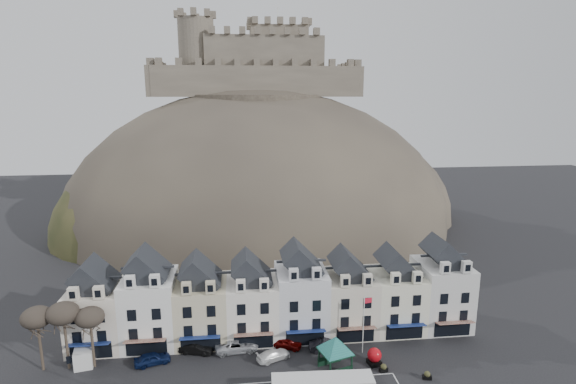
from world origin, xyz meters
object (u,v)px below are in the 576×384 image
at_px(white_van, 85,352).
at_px(car_silver, 237,345).
at_px(car_charcoal, 326,345).
at_px(flagpole, 364,321).
at_px(bus_shelter, 335,344).
at_px(car_maroon, 287,343).
at_px(car_navy, 152,359).
at_px(car_white, 274,355).
at_px(red_buoy, 374,356).
at_px(car_black, 196,348).

height_order(white_van, car_silver, white_van).
bearing_deg(car_charcoal, white_van, 86.14).
relative_size(flagpole, car_silver, 1.41).
bearing_deg(bus_shelter, car_silver, 137.93).
distance_m(bus_shelter, car_maroon, 8.18).
distance_m(car_navy, car_white, 15.02).
distance_m(red_buoy, car_silver, 17.62).
height_order(car_navy, car_white, car_navy).
xyz_separation_m(car_navy, car_black, (5.20, 1.78, -0.04)).
distance_m(bus_shelter, red_buoy, 5.66).
bearing_deg(bus_shelter, car_black, 145.08).
distance_m(red_buoy, white_van, 36.18).
bearing_deg(car_black, car_navy, 123.68).
bearing_deg(car_white, red_buoy, -125.30).
bearing_deg(white_van, car_white, -17.21).
height_order(car_maroon, car_charcoal, car_charcoal).
distance_m(car_silver, car_white, 5.24).
relative_size(car_white, car_charcoal, 0.99).
height_order(car_navy, car_charcoal, car_navy).
distance_m(white_van, car_silver, 18.93).
bearing_deg(car_navy, car_black, -88.25).
relative_size(red_buoy, flagpole, 0.28).
bearing_deg(car_maroon, car_navy, 120.27).
xyz_separation_m(red_buoy, car_maroon, (-10.36, 4.93, -0.44)).
bearing_deg(car_white, car_maroon, -62.14).
relative_size(car_silver, car_maroon, 1.39).
relative_size(car_navy, car_white, 1.00).
xyz_separation_m(car_black, car_white, (9.81, -2.50, -0.07)).
xyz_separation_m(flagpole, car_white, (-11.66, -0.29, -3.81)).
xyz_separation_m(bus_shelter, car_navy, (-22.22, 3.82, -2.73)).
distance_m(car_silver, car_charcoal, 11.67).
distance_m(bus_shelter, car_navy, 22.71).
relative_size(flagpole, car_white, 1.77).
xyz_separation_m(white_van, car_maroon, (25.49, 0.00, -0.45)).
distance_m(red_buoy, car_maroon, 11.48).
height_order(white_van, car_maroon, white_van).
bearing_deg(car_silver, car_black, 83.56).
height_order(car_black, car_charcoal, car_charcoal).
distance_m(car_navy, car_black, 5.50).
bearing_deg(car_charcoal, flagpole, -103.17).
relative_size(car_navy, car_silver, 0.80).
relative_size(red_buoy, white_van, 0.42).
distance_m(white_van, car_charcoal, 30.56).
bearing_deg(white_van, car_navy, -22.96).
distance_m(car_navy, car_charcoal, 22.01).
bearing_deg(flagpole, white_van, 176.41).
distance_m(white_van, car_white, 23.67).
xyz_separation_m(car_navy, car_charcoal, (22.00, 0.53, -0.01)).
height_order(flagpole, car_black, flagpole).
distance_m(red_buoy, car_navy, 27.50).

